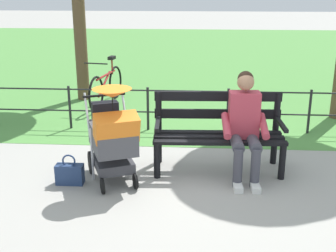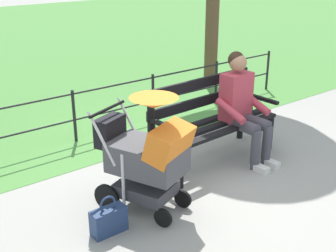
# 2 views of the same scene
# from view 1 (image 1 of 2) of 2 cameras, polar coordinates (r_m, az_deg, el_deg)

# --- Properties ---
(ground_plane) EXTENTS (60.00, 60.00, 0.00)m
(ground_plane) POSITION_cam_1_polar(r_m,az_deg,el_deg) (5.60, 2.14, -5.75)
(ground_plane) COLOR #9E9B93
(grass_lawn) EXTENTS (40.00, 16.00, 0.01)m
(grass_lawn) POSITION_cam_1_polar(r_m,az_deg,el_deg) (14.10, 3.22, 9.02)
(grass_lawn) COLOR #518E42
(grass_lawn) RESTS_ON ground
(park_bench) EXTENTS (1.62, 0.66, 0.96)m
(park_bench) POSITION_cam_1_polar(r_m,az_deg,el_deg) (5.52, 6.50, -0.36)
(park_bench) COLOR black
(park_bench) RESTS_ON ground
(person_on_bench) EXTENTS (0.55, 0.74, 1.28)m
(person_on_bench) POSITION_cam_1_polar(r_m,az_deg,el_deg) (5.29, 9.91, 0.36)
(person_on_bench) COLOR #42424C
(person_on_bench) RESTS_ON ground
(stroller) EXTENTS (0.78, 1.00, 1.15)m
(stroller) POSITION_cam_1_polar(r_m,az_deg,el_deg) (5.13, -7.19, -1.07)
(stroller) COLOR black
(stroller) RESTS_ON ground
(handbag) EXTENTS (0.32, 0.14, 0.37)m
(handbag) POSITION_cam_1_polar(r_m,az_deg,el_deg) (5.32, -12.60, -6.04)
(handbag) COLOR navy
(handbag) RESTS_ON ground
(park_fence) EXTENTS (6.32, 0.04, 0.70)m
(park_fence) POSITION_cam_1_polar(r_m,az_deg,el_deg) (6.92, 2.56, 2.65)
(park_fence) COLOR black
(park_fence) RESTS_ON ground
(bicycle) EXTENTS (0.46, 1.64, 0.89)m
(bicycle) POSITION_cam_1_polar(r_m,az_deg,el_deg) (8.51, -7.98, 5.13)
(bicycle) COLOR black
(bicycle) RESTS_ON ground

